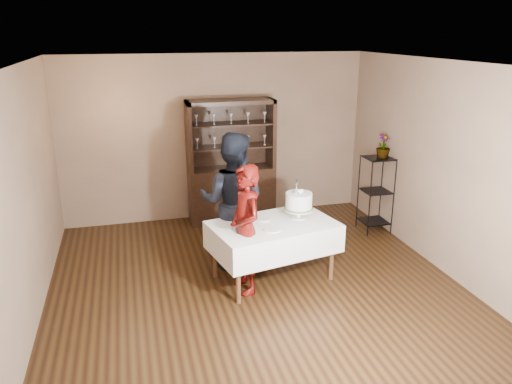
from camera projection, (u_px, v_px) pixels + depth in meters
floor at (254, 282)px, 6.32m from camera, size 5.00×5.00×0.00m
ceiling at (253, 63)px, 5.48m from camera, size 5.00×5.00×0.00m
back_wall at (216, 138)px, 8.19m from camera, size 5.00×0.02×2.70m
wall_left at (26, 198)px, 5.29m from camera, size 0.02×5.00×2.70m
wall_right at (439, 166)px, 6.50m from camera, size 0.02×5.00×2.70m
china_hutch at (231, 181)px, 8.23m from camera, size 1.40×0.48×2.00m
plant_etagere at (376, 191)px, 7.77m from camera, size 0.42×0.42×1.20m
cake_table at (273, 237)px, 6.24m from camera, size 1.68×1.23×0.76m
woman at (245, 230)px, 5.91m from camera, size 0.48×0.64×1.59m
man at (233, 201)px, 6.51m from camera, size 1.09×0.98×1.83m
cake at (299, 202)px, 6.31m from camera, size 0.43×0.43×0.52m
plate_near at (272, 230)px, 5.97m from camera, size 0.21×0.21×0.01m
plate_far at (264, 219)px, 6.29m from camera, size 0.21×0.21×0.01m
potted_plant at (383, 146)px, 7.53m from camera, size 0.27×0.27×0.37m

